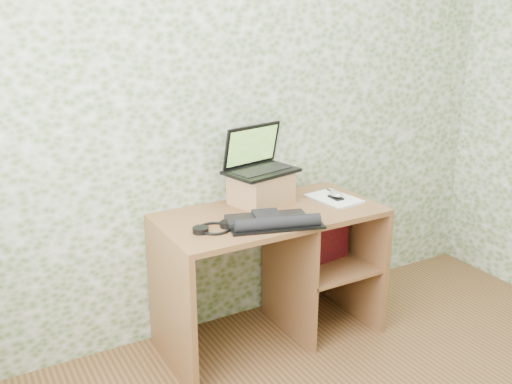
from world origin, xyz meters
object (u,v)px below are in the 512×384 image
desk (279,253)px  riser (261,188)px  laptop (258,161)px  notepad (334,199)px  keyboard (272,221)px

desk → riser: (-0.05, 0.12, 0.36)m
laptop → desk: bearing=-84.0°
laptop → notepad: laptop is taller
keyboard → notepad: keyboard is taller
desk → notepad: bearing=-5.5°
desk → keyboard: bearing=-131.3°
desk → keyboard: 0.39m
desk → keyboard: (-0.17, -0.20, 0.29)m
laptop → notepad: bearing=-38.2°
laptop → keyboard: laptop is taller
desk → laptop: 0.53m
laptop → keyboard: bearing=-121.4°
riser → notepad: bearing=-20.7°
riser → keyboard: 0.34m
desk → laptop: bearing=108.5°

